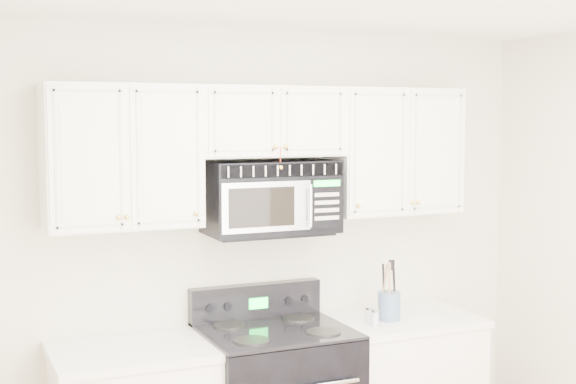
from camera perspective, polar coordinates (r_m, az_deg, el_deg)
room at (r=3.19m, az=9.62°, el=-9.21°), size 3.51×3.51×2.61m
upper_cabinets at (r=4.50m, az=-1.47°, el=3.24°), size 2.44×0.37×0.75m
microwave at (r=4.50m, az=-1.22°, el=-0.35°), size 0.73×0.42×0.41m
utensil_crock at (r=4.75m, az=7.20°, el=-7.95°), size 0.13×0.13×0.35m
shaker_salt at (r=4.69m, az=5.75°, el=-8.68°), size 0.04×0.04×0.09m
shaker_pepper at (r=4.60m, az=6.22°, el=-8.88°), size 0.04×0.04×0.10m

